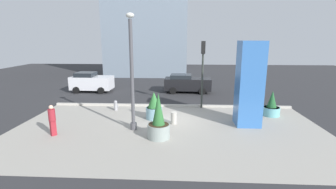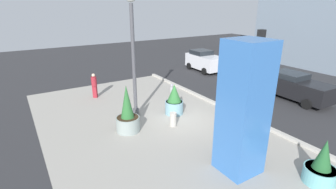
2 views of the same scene
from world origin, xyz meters
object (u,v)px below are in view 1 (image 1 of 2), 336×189
lamp_post (132,76)px  potted_plant_by_pillar (154,107)px  car_passing_lane (187,83)px  potted_plant_curbside (272,107)px  fire_hydrant (116,105)px  traffic_light_corner (203,64)px  car_curb_west (91,82)px  art_pillar_blue (249,84)px  potted_plant_near_left (159,122)px  concrete_bollard (174,118)px  pedestrian_on_sidewalk (52,119)px

lamp_post → potted_plant_by_pillar: lamp_post is taller
car_passing_lane → potted_plant_curbside: bearing=-52.1°
potted_plant_curbside → fire_hydrant: size_ratio=2.30×
potted_plant_curbside → potted_plant_by_pillar: bearing=-172.1°
traffic_light_corner → car_curb_west: size_ratio=1.25×
lamp_post → car_curb_west: (-6.04, 10.03, -2.19)m
traffic_light_corner → car_passing_lane: 6.01m
art_pillar_blue → potted_plant_curbside: (2.11, 1.90, -1.88)m
lamp_post → art_pillar_blue: lamp_post is taller
potted_plant_near_left → car_passing_lane: size_ratio=0.54×
art_pillar_blue → potted_plant_by_pillar: (-5.74, 0.81, -1.72)m
concrete_bollard → traffic_light_corner: size_ratio=0.15×
art_pillar_blue → car_curb_west: (-12.75, 8.85, -1.55)m
fire_hydrant → pedestrian_on_sidewalk: 5.35m
potted_plant_curbside → car_passing_lane: size_ratio=0.39×
art_pillar_blue → potted_plant_curbside: art_pillar_blue is taller
potted_plant_near_left → fire_hydrant: size_ratio=3.24×
fire_hydrant → pedestrian_on_sidewalk: pedestrian_on_sidewalk is taller
potted_plant_near_left → pedestrian_on_sidewalk: size_ratio=1.43×
lamp_post → pedestrian_on_sidewalk: bearing=-164.9°
lamp_post → car_curb_west: size_ratio=1.63×
potted_plant_by_pillar → fire_hydrant: potted_plant_by_pillar is taller
lamp_post → potted_plant_curbside: 9.68m
potted_plant_by_pillar → potted_plant_curbside: size_ratio=1.04×
lamp_post → potted_plant_curbside: bearing=19.3°
potted_plant_by_pillar → traffic_light_corner: size_ratio=0.36×
potted_plant_near_left → fire_hydrant: potted_plant_near_left is taller
potted_plant_by_pillar → potted_plant_curbside: (7.85, 1.09, -0.16)m
car_curb_west → pedestrian_on_sidewalk: size_ratio=2.33×
fire_hydrant → traffic_light_corner: size_ratio=0.15×
lamp_post → traffic_light_corner: bearing=48.3°
potted_plant_by_pillar → art_pillar_blue: bearing=-8.0°
lamp_post → car_curb_west: bearing=121.1°
traffic_light_corner → potted_plant_curbside: bearing=-20.5°
potted_plant_curbside → concrete_bollard: size_ratio=2.30×
potted_plant_curbside → fire_hydrant: potted_plant_curbside is taller
traffic_light_corner → car_curb_west: 11.80m
car_passing_lane → lamp_post: bearing=-107.9°
potted_plant_by_pillar → concrete_bollard: bearing=-35.1°
car_curb_west → pedestrian_on_sidewalk: 11.31m
lamp_post → potted_plant_by_pillar: 3.23m
potted_plant_by_pillar → concrete_bollard: size_ratio=2.39×
art_pillar_blue → car_curb_west: bearing=145.2°
lamp_post → fire_hydrant: 5.08m
potted_plant_by_pillar → car_curb_west: (-7.01, 8.04, 0.17)m
potted_plant_curbside → pedestrian_on_sidewalk: (-12.97, -4.20, 0.33)m
art_pillar_blue → fire_hydrant: 9.34m
potted_plant_by_pillar → pedestrian_on_sidewalk: potted_plant_by_pillar is taller
car_curb_west → art_pillar_blue: bearing=-34.8°
car_passing_lane → fire_hydrant: bearing=-129.5°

